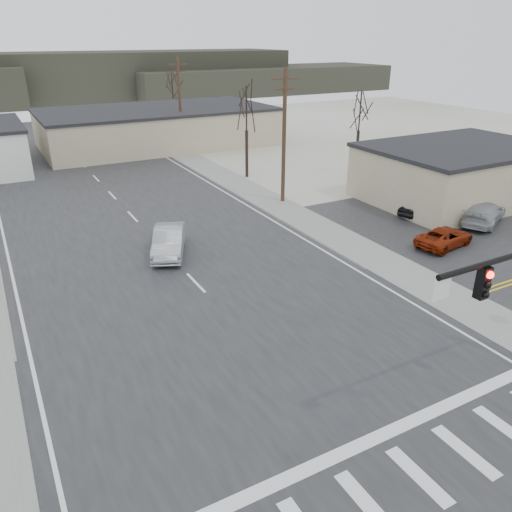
{
  "coord_description": "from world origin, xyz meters",
  "views": [
    {
      "loc": [
        -8.5,
        -14.26,
        12.09
      ],
      "look_at": [
        1.73,
        4.49,
        2.6
      ],
      "focal_mm": 35.0,
      "sensor_mm": 36.0,
      "label": 1
    }
  ],
  "objects_px": {
    "car_parked_red": "(445,237)",
    "car_parked_silver": "(484,213)",
    "sedan_crossing": "(169,241)",
    "car_far_a": "(64,146)",
    "car_parked_dark_a": "(415,206)"
  },
  "relations": [
    {
      "from": "car_parked_silver",
      "to": "car_far_a",
      "type": "bearing_deg",
      "value": 4.17
    },
    {
      "from": "car_parked_red",
      "to": "car_parked_silver",
      "type": "distance_m",
      "value": 5.85
    },
    {
      "from": "sedan_crossing",
      "to": "car_parked_silver",
      "type": "relative_size",
      "value": 0.93
    },
    {
      "from": "car_far_a",
      "to": "car_parked_silver",
      "type": "bearing_deg",
      "value": 115.57
    },
    {
      "from": "car_far_a",
      "to": "car_parked_red",
      "type": "relative_size",
      "value": 1.38
    },
    {
      "from": "car_parked_dark_a",
      "to": "car_parked_red",
      "type": "bearing_deg",
      "value": 128.56
    },
    {
      "from": "sedan_crossing",
      "to": "car_parked_dark_a",
      "type": "bearing_deg",
      "value": 18.71
    },
    {
      "from": "car_far_a",
      "to": "car_parked_silver",
      "type": "relative_size",
      "value": 1.1
    },
    {
      "from": "car_parked_dark_a",
      "to": "car_parked_silver",
      "type": "height_order",
      "value": "car_parked_silver"
    },
    {
      "from": "car_parked_red",
      "to": "car_parked_silver",
      "type": "height_order",
      "value": "car_parked_silver"
    },
    {
      "from": "sedan_crossing",
      "to": "car_parked_silver",
      "type": "xyz_separation_m",
      "value": [
        20.99,
        -5.4,
        -0.05
      ]
    },
    {
      "from": "sedan_crossing",
      "to": "car_parked_silver",
      "type": "height_order",
      "value": "sedan_crossing"
    },
    {
      "from": "car_far_a",
      "to": "car_parked_silver",
      "type": "height_order",
      "value": "car_far_a"
    },
    {
      "from": "car_far_a",
      "to": "car_parked_dark_a",
      "type": "relative_size",
      "value": 1.63
    },
    {
      "from": "car_parked_dark_a",
      "to": "sedan_crossing",
      "type": "bearing_deg",
      "value": 60.75
    }
  ]
}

